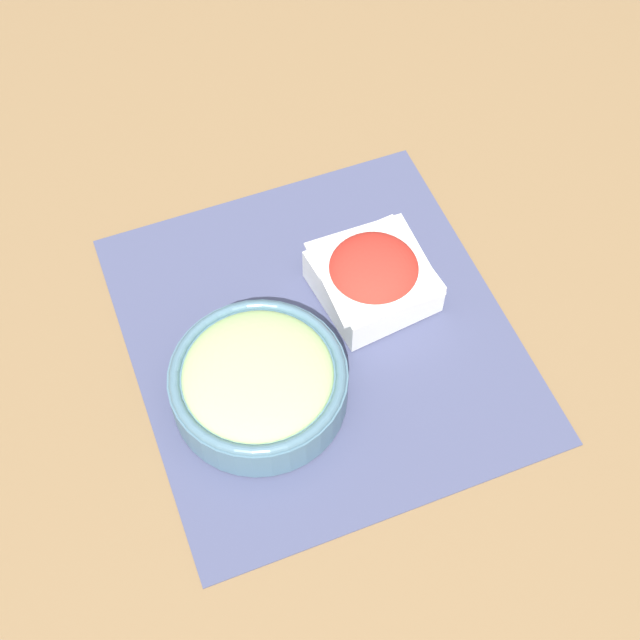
{
  "coord_description": "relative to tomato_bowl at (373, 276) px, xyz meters",
  "views": [
    {
      "loc": [
        0.5,
        -0.2,
        0.86
      ],
      "look_at": [
        0.0,
        0.0,
        0.03
      ],
      "focal_mm": 50.0,
      "sensor_mm": 36.0,
      "label": 1
    }
  ],
  "objects": [
    {
      "name": "tomato_bowl",
      "position": [
        0.0,
        0.0,
        0.0
      ],
      "size": [
        0.13,
        0.13,
        0.07
      ],
      "color": "white",
      "rests_on": "placemat"
    },
    {
      "name": "cucumber_bowl",
      "position": [
        0.08,
        -0.17,
        0.0
      ],
      "size": [
        0.19,
        0.19,
        0.07
      ],
      "color": "slate",
      "rests_on": "placemat"
    },
    {
      "name": "ground_plane",
      "position": [
        0.03,
        -0.08,
        -0.04
      ],
      "size": [
        3.0,
        3.0,
        0.0
      ],
      "primitive_type": "plane",
      "color": "olive"
    },
    {
      "name": "placemat",
      "position": [
        0.03,
        -0.08,
        -0.04
      ],
      "size": [
        0.46,
        0.42,
        0.0
      ],
      "color": "#474C70",
      "rests_on": "ground_plane"
    }
  ]
}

